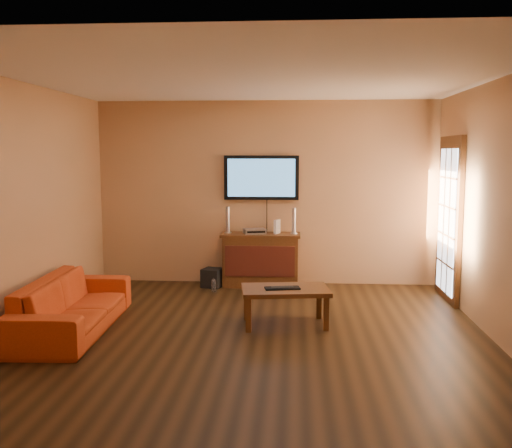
# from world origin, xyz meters

# --- Properties ---
(ground_plane) EXTENTS (5.00, 5.00, 0.00)m
(ground_plane) POSITION_xyz_m (0.00, 0.00, 0.00)
(ground_plane) COLOR black
(ground_plane) RESTS_ON ground
(room_walls) EXTENTS (5.00, 5.00, 5.00)m
(room_walls) POSITION_xyz_m (0.00, 0.62, 1.69)
(room_walls) COLOR tan
(room_walls) RESTS_ON ground
(french_door) EXTENTS (0.07, 1.02, 2.22)m
(french_door) POSITION_xyz_m (2.46, 1.70, 1.05)
(french_door) COLOR #45250F
(french_door) RESTS_ON ground
(media_console) EXTENTS (1.15, 0.44, 0.78)m
(media_console) POSITION_xyz_m (-0.07, 2.27, 0.39)
(media_console) COLOR #45250F
(media_console) RESTS_ON ground
(television) EXTENTS (1.10, 0.08, 0.65)m
(television) POSITION_xyz_m (-0.07, 2.45, 1.58)
(television) COLOR black
(television) RESTS_ON ground
(coffee_table) EXTENTS (1.04, 0.70, 0.43)m
(coffee_table) POSITION_xyz_m (0.33, 0.38, 0.37)
(coffee_table) COLOR #45250F
(coffee_table) RESTS_ON ground
(sofa) EXTENTS (0.66, 2.02, 0.78)m
(sofa) POSITION_xyz_m (-1.99, 0.02, 0.39)
(sofa) COLOR #C03F15
(sofa) RESTS_ON ground
(speaker_left) EXTENTS (0.11, 0.11, 0.39)m
(speaker_left) POSITION_xyz_m (-0.55, 2.29, 0.95)
(speaker_left) COLOR silver
(speaker_left) RESTS_ON media_console
(speaker_right) EXTENTS (0.10, 0.10, 0.38)m
(speaker_right) POSITION_xyz_m (0.41, 2.28, 0.95)
(speaker_right) COLOR silver
(speaker_right) RESTS_ON media_console
(av_receiver) EXTENTS (0.36, 0.30, 0.07)m
(av_receiver) POSITION_xyz_m (-0.16, 2.29, 0.81)
(av_receiver) COLOR silver
(av_receiver) RESTS_ON media_console
(game_console) EXTENTS (0.10, 0.15, 0.20)m
(game_console) POSITION_xyz_m (0.17, 2.29, 0.88)
(game_console) COLOR white
(game_console) RESTS_ON media_console
(subwoofer) EXTENTS (0.34, 0.34, 0.27)m
(subwoofer) POSITION_xyz_m (-0.76, 2.16, 0.13)
(subwoofer) COLOR black
(subwoofer) RESTS_ON ground
(bottle) EXTENTS (0.06, 0.06, 0.19)m
(bottle) POSITION_xyz_m (-0.71, 1.88, 0.09)
(bottle) COLOR white
(bottle) RESTS_ON ground
(keyboard) EXTENTS (0.41, 0.22, 0.02)m
(keyboard) POSITION_xyz_m (0.29, 0.33, 0.44)
(keyboard) COLOR black
(keyboard) RESTS_ON coffee_table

